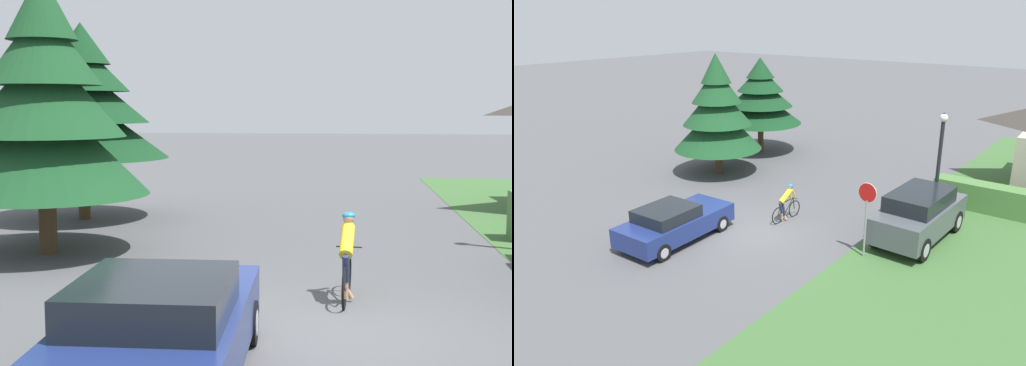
{
  "view_description": "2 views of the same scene",
  "coord_description": "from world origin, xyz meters",
  "views": [
    {
      "loc": [
        0.21,
        -9.79,
        3.22
      ],
      "look_at": [
        -1.12,
        1.6,
        1.95
      ],
      "focal_mm": 50.0,
      "sensor_mm": 36.0,
      "label": 1
    },
    {
      "loc": [
        10.92,
        -13.22,
        7.77
      ],
      "look_at": [
        -0.54,
        1.93,
        1.32
      ],
      "focal_mm": 35.0,
      "sensor_mm": 36.0,
      "label": 2
    }
  ],
  "objects": [
    {
      "name": "conifer_tall_near",
      "position": [
        -6.03,
        4.82,
        3.12
      ],
      "size": [
        4.42,
        4.42,
        6.02
      ],
      "color": "#4C3823",
      "rests_on": "ground"
    },
    {
      "name": "cyclist",
      "position": [
        0.37,
        1.78,
        0.7
      ],
      "size": [
        0.44,
        1.69,
        1.46
      ],
      "rotation": [
        0.0,
        0.0,
        1.48
      ],
      "color": "black",
      "rests_on": "ground"
    },
    {
      "name": "sedan_left_lane",
      "position": [
        -1.76,
        -2.15,
        0.68
      ],
      "size": [
        2.02,
        4.4,
        1.36
      ],
      "rotation": [
        0.0,
        0.0,
        1.6
      ],
      "color": "navy",
      "rests_on": "ground"
    },
    {
      "name": "conifer_tall_far",
      "position": [
        -6.9,
        9.42,
        3.18
      ],
      "size": [
        4.77,
        4.77,
        5.47
      ],
      "color": "#4C3823",
      "rests_on": "ground"
    },
    {
      "name": "ground_plane",
      "position": [
        0.0,
        0.0,
        0.0
      ],
      "size": [
        140.0,
        140.0,
        0.0
      ],
      "primitive_type": "plane",
      "color": "#515154"
    }
  ]
}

